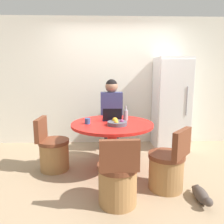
{
  "coord_description": "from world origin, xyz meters",
  "views": [
    {
      "loc": [
        -0.2,
        -3.1,
        1.49
      ],
      "look_at": [
        -0.09,
        0.21,
        0.9
      ],
      "focal_mm": 35.0,
      "sensor_mm": 36.0,
      "label": 1
    }
  ],
  "objects": [
    {
      "name": "fruit_bowl",
      "position": [
        -0.02,
        -0.04,
        0.78
      ],
      "size": [
        0.29,
        0.29,
        0.1
      ],
      "color": "#4C4C56",
      "rests_on": "dining_table"
    },
    {
      "name": "dining_table",
      "position": [
        -0.09,
        0.11,
        0.58
      ],
      "size": [
        1.24,
        1.24,
        0.75
      ],
      "color": "red",
      "rests_on": "ground_plane"
    },
    {
      "name": "chair_left_side",
      "position": [
        -1.0,
        0.14,
        0.28
      ],
      "size": [
        0.47,
        0.47,
        0.82
      ],
      "rotation": [
        0.0,
        0.0,
        1.53
      ],
      "color": "#9E7042",
      "rests_on": "ground_plane"
    },
    {
      "name": "bottle",
      "position": [
        0.13,
        0.3,
        0.83
      ],
      "size": [
        0.07,
        0.07,
        0.23
      ],
      "color": "#9999A3",
      "rests_on": "dining_table"
    },
    {
      "name": "coffee_cup",
      "position": [
        -0.46,
        0.06,
        0.79
      ],
      "size": [
        0.08,
        0.08,
        0.08
      ],
      "color": "#2D4C84",
      "rests_on": "dining_table"
    },
    {
      "name": "chair_near_camera",
      "position": [
        -0.06,
        -0.81,
        0.28
      ],
      "size": [
        0.47,
        0.47,
        0.82
      ],
      "rotation": [
        0.0,
        0.0,
        -3.11
      ],
      "color": "#9E7042",
      "rests_on": "ground_plane"
    },
    {
      "name": "ground_plane",
      "position": [
        0.0,
        0.0,
        0.0
      ],
      "size": [
        12.0,
        12.0,
        0.0
      ],
      "primitive_type": "plane",
      "color": "#9E8466"
    },
    {
      "name": "chair_near_right_corner",
      "position": [
        0.6,
        -0.5,
        0.28
      ],
      "size": [
        0.54,
        0.54,
        0.82
      ],
      "rotation": [
        0.0,
        0.0,
        -2.29
      ],
      "color": "#9E7042",
      "rests_on": "ground_plane"
    },
    {
      "name": "laptop",
      "position": [
        -0.08,
        0.29,
        0.79
      ],
      "size": [
        0.3,
        0.24,
        0.2
      ],
      "rotation": [
        0.0,
        0.0,
        3.14
      ],
      "color": "#141947",
      "rests_on": "dining_table"
    },
    {
      "name": "refrigerator",
      "position": [
        1.11,
        1.14,
        0.89
      ],
      "size": [
        0.64,
        0.65,
        1.78
      ],
      "color": "white",
      "rests_on": "ground_plane"
    },
    {
      "name": "person_seated",
      "position": [
        -0.07,
        0.95,
        0.77
      ],
      "size": [
        0.4,
        0.37,
        1.38
      ],
      "rotation": [
        0.0,
        0.0,
        3.14
      ],
      "color": "#2D2D38",
      "rests_on": "ground_plane"
    },
    {
      "name": "cat",
      "position": [
        0.93,
        -0.79,
        0.08
      ],
      "size": [
        0.15,
        0.47,
        0.15
      ],
      "rotation": [
        0.0,
        0.0,
        4.72
      ],
      "color": "#473D38",
      "rests_on": "ground_plane"
    },
    {
      "name": "wall_back",
      "position": [
        0.0,
        1.51,
        1.3
      ],
      "size": [
        7.0,
        0.06,
        2.6
      ],
      "color": "silver",
      "rests_on": "ground_plane"
    }
  ]
}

